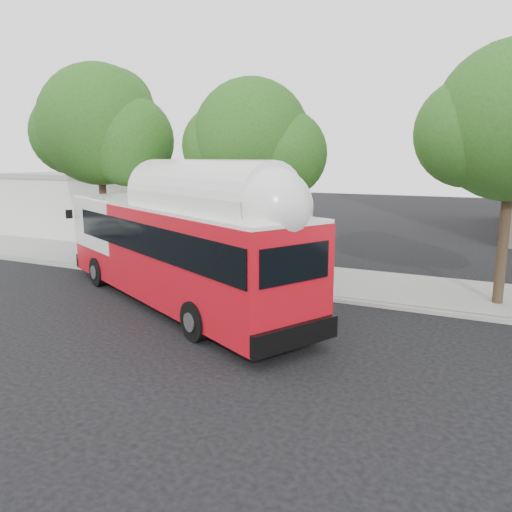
{
  "coord_description": "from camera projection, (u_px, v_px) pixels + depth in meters",
  "views": [
    {
      "loc": [
        8.72,
        -13.58,
        5.28
      ],
      "look_at": [
        0.68,
        3.0,
        1.64
      ],
      "focal_mm": 35.0,
      "sensor_mm": 36.0,
      "label": 1
    }
  ],
  "objects": [
    {
      "name": "low_commercial_bldg",
      "position": [
        135.0,
        203.0,
        34.68
      ],
      "size": [
        16.2,
        10.2,
        4.25
      ],
      "color": "silver",
      "rests_on": "ground"
    },
    {
      "name": "sidewalk",
      "position": [
        276.0,
        275.0,
        22.47
      ],
      "size": [
        60.0,
        5.0,
        0.15
      ],
      "primitive_type": "cube",
      "color": "gray",
      "rests_on": "ground"
    },
    {
      "name": "street_tree_left",
      "position": [
        107.0,
        130.0,
        24.02
      ],
      "size": [
        6.67,
        5.8,
        9.74
      ],
      "color": "#2D2116",
      "rests_on": "ground"
    },
    {
      "name": "transit_bus",
      "position": [
        175.0,
        252.0,
        17.89
      ],
      "size": [
        13.73,
        8.62,
        4.19
      ],
      "rotation": [
        0.0,
        0.0,
        -0.47
      ],
      "color": "red",
      "rests_on": "ground"
    },
    {
      "name": "street_tree_mid",
      "position": [
        260.0,
        143.0,
        21.2
      ],
      "size": [
        5.75,
        5.0,
        8.62
      ],
      "color": "#2D2116",
      "rests_on": "ground"
    },
    {
      "name": "signal_pole",
      "position": [
        154.0,
        231.0,
        22.59
      ],
      "size": [
        0.11,
        0.37,
        3.92
      ],
      "color": "red",
      "rests_on": "ground"
    },
    {
      "name": "curb_strip",
      "position": [
        251.0,
        289.0,
        20.17
      ],
      "size": [
        60.0,
        0.3,
        0.15
      ],
      "primitive_type": "cube",
      "color": "gray",
      "rests_on": "ground"
    },
    {
      "name": "red_curb_segment",
      "position": [
        188.0,
        281.0,
        21.45
      ],
      "size": [
        10.0,
        0.32,
        0.16
      ],
      "primitive_type": "cube",
      "color": "maroon",
      "rests_on": "ground"
    },
    {
      "name": "ground",
      "position": [
        199.0,
        318.0,
        16.74
      ],
      "size": [
        120.0,
        120.0,
        0.0
      ],
      "primitive_type": "plane",
      "color": "black",
      "rests_on": "ground"
    }
  ]
}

